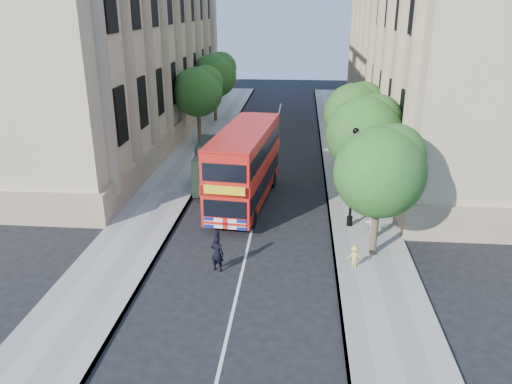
% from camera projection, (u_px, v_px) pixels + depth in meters
% --- Properties ---
extents(ground, '(120.00, 120.00, 0.00)m').
position_uv_depth(ground, '(239.00, 283.00, 20.67)').
color(ground, black).
rests_on(ground, ground).
extents(pavement_right, '(3.50, 80.00, 0.12)m').
position_uv_depth(pavement_right, '(356.00, 199.00, 29.49)').
color(pavement_right, gray).
rests_on(pavement_right, ground).
extents(pavement_left, '(3.50, 80.00, 0.12)m').
position_uv_depth(pavement_left, '(166.00, 193.00, 30.45)').
color(pavement_left, gray).
rests_on(pavement_left, ground).
extents(building_right, '(12.00, 38.00, 18.00)m').
position_uv_depth(building_right, '(452.00, 30.00, 38.70)').
color(building_right, '#C6AD89').
rests_on(building_right, ground).
extents(building_left, '(12.00, 38.00, 18.00)m').
position_uv_depth(building_left, '(107.00, 28.00, 41.02)').
color(building_left, '#C6AD89').
rests_on(building_left, ground).
extents(tree_right_near, '(4.00, 4.00, 6.08)m').
position_uv_depth(tree_right_near, '(381.00, 167.00, 21.51)').
color(tree_right_near, '#473828').
rests_on(tree_right_near, ground).
extents(tree_right_mid, '(4.20, 4.20, 6.37)m').
position_uv_depth(tree_right_mid, '(365.00, 130.00, 27.03)').
color(tree_right_mid, '#473828').
rests_on(tree_right_mid, ground).
extents(tree_right_far, '(4.00, 4.00, 6.15)m').
position_uv_depth(tree_right_far, '(355.00, 111.00, 32.67)').
color(tree_right_far, '#473828').
rests_on(tree_right_far, ground).
extents(tree_left_far, '(4.00, 4.00, 6.30)m').
position_uv_depth(tree_left_far, '(198.00, 89.00, 40.14)').
color(tree_left_far, '#473828').
rests_on(tree_left_far, ground).
extents(tree_left_back, '(4.20, 4.20, 6.65)m').
position_uv_depth(tree_left_back, '(215.00, 73.00, 47.50)').
color(tree_left_back, '#473828').
rests_on(tree_left_back, ground).
extents(lamp_post, '(0.32, 0.32, 5.16)m').
position_uv_depth(lamp_post, '(352.00, 182.00, 24.96)').
color(lamp_post, black).
rests_on(lamp_post, pavement_right).
extents(double_decker_bus, '(3.40, 9.50, 4.29)m').
position_uv_depth(double_decker_bus, '(245.00, 164.00, 28.19)').
color(double_decker_bus, red).
rests_on(double_decker_bus, ground).
extents(box_van, '(2.29, 5.14, 2.89)m').
position_uv_depth(box_van, '(214.00, 167.00, 30.81)').
color(box_van, black).
rests_on(box_van, ground).
extents(police_constable, '(0.68, 0.55, 1.63)m').
position_uv_depth(police_constable, '(217.00, 253.00, 21.41)').
color(police_constable, black).
rests_on(police_constable, ground).
extents(woman_pedestrian, '(0.99, 0.94, 1.61)m').
position_uv_depth(woman_pedestrian, '(371.00, 222.00, 24.25)').
color(woman_pedestrian, silver).
rests_on(woman_pedestrian, pavement_right).
extents(child_a, '(0.64, 0.29, 1.08)m').
position_uv_depth(child_a, '(370.00, 207.00, 26.66)').
color(child_a, gold).
rests_on(child_a, pavement_right).
extents(child_b, '(0.65, 0.38, 1.00)m').
position_uv_depth(child_b, '(354.00, 256.00, 21.57)').
color(child_b, '#F4D553').
rests_on(child_b, pavement_right).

